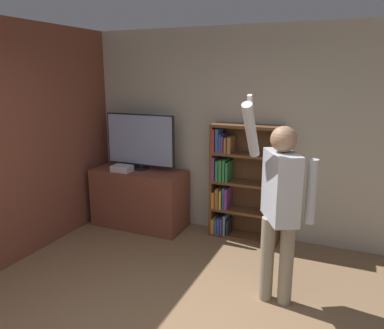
{
  "coord_description": "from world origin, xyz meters",
  "views": [
    {
      "loc": [
        1.26,
        -1.8,
        2.13
      ],
      "look_at": [
        -0.34,
        1.9,
        1.14
      ],
      "focal_mm": 35.0,
      "sensor_mm": 36.0,
      "label": 1
    }
  ],
  "objects_px": {
    "person": "(280,199)",
    "television": "(140,141)",
    "game_console": "(122,168)",
    "bookshelf": "(238,183)"
  },
  "relations": [
    {
      "from": "bookshelf",
      "to": "person",
      "type": "height_order",
      "value": "person"
    },
    {
      "from": "bookshelf",
      "to": "person",
      "type": "relative_size",
      "value": 0.77
    },
    {
      "from": "person",
      "to": "television",
      "type": "bearing_deg",
      "value": -146.37
    },
    {
      "from": "person",
      "to": "game_console",
      "type": "bearing_deg",
      "value": -140.07
    },
    {
      "from": "television",
      "to": "person",
      "type": "distance_m",
      "value": 2.42
    },
    {
      "from": "game_console",
      "to": "bookshelf",
      "type": "xyz_separation_m",
      "value": [
        1.55,
        0.35,
        -0.12
      ]
    },
    {
      "from": "television",
      "to": "person",
      "type": "relative_size",
      "value": 0.53
    },
    {
      "from": "television",
      "to": "game_console",
      "type": "distance_m",
      "value": 0.45
    },
    {
      "from": "television",
      "to": "bookshelf",
      "type": "bearing_deg",
      "value": 5.52
    },
    {
      "from": "person",
      "to": "bookshelf",
      "type": "bearing_deg",
      "value": -177.58
    }
  ]
}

